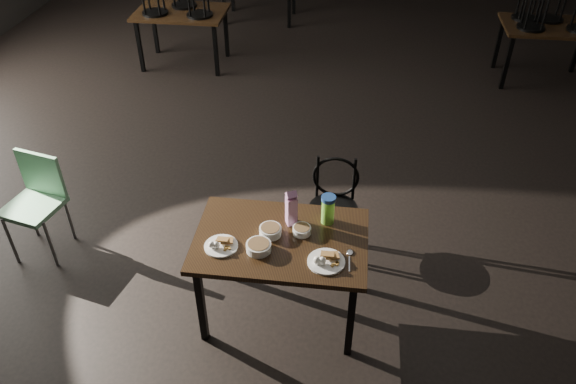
# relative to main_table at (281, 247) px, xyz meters

# --- Properties ---
(main_table) EXTENTS (1.20, 0.80, 0.75)m
(main_table) POSITION_rel_main_table_xyz_m (0.00, 0.00, 0.00)
(main_table) COLOR black
(main_table) RESTS_ON ground
(plate_left) EXTENTS (0.23, 0.23, 0.07)m
(plate_left) POSITION_rel_main_table_xyz_m (-0.39, -0.14, 0.10)
(plate_left) COLOR white
(plate_left) RESTS_ON main_table
(plate_right) EXTENTS (0.25, 0.25, 0.08)m
(plate_right) POSITION_rel_main_table_xyz_m (0.33, -0.20, 0.10)
(plate_right) COLOR white
(plate_right) RESTS_ON main_table
(bowl_near) EXTENTS (0.15, 0.15, 0.06)m
(bowl_near) POSITION_rel_main_table_xyz_m (-0.08, 0.03, 0.11)
(bowl_near) COLOR white
(bowl_near) RESTS_ON main_table
(bowl_far) EXTENTS (0.13, 0.13, 0.05)m
(bowl_far) POSITION_rel_main_table_xyz_m (0.14, 0.07, 0.11)
(bowl_far) COLOR white
(bowl_far) RESTS_ON main_table
(bowl_big) EXTENTS (0.17, 0.17, 0.06)m
(bowl_big) POSITION_rel_main_table_xyz_m (-0.13, -0.14, 0.11)
(bowl_big) COLOR white
(bowl_big) RESTS_ON main_table
(juice_carton) EXTENTS (0.09, 0.09, 0.28)m
(juice_carton) POSITION_rel_main_table_xyz_m (0.05, 0.17, 0.21)
(juice_carton) COLOR #891964
(juice_carton) RESTS_ON main_table
(water_bottle) EXTENTS (0.11, 0.11, 0.23)m
(water_bottle) POSITION_rel_main_table_xyz_m (0.31, 0.22, 0.19)
(water_bottle) COLOR #8DEF46
(water_bottle) RESTS_ON main_table
(spoon) EXTENTS (0.05, 0.21, 0.01)m
(spoon) POSITION_rel_main_table_xyz_m (0.48, -0.10, 0.08)
(spoon) COLOR silver
(spoon) RESTS_ON main_table
(bentwood_chair) EXTENTS (0.40, 0.40, 0.85)m
(bentwood_chair) POSITION_rel_main_table_xyz_m (0.33, 0.80, -0.17)
(bentwood_chair) COLOR black
(bentwood_chair) RESTS_ON ground
(school_chair) EXTENTS (0.49, 0.49, 0.89)m
(school_chair) POSITION_rel_main_table_xyz_m (-2.09, 0.49, -0.14)
(school_chair) COLOR #6BA77C
(school_chair) RESTS_ON ground
(bg_table_left) EXTENTS (1.20, 0.80, 1.48)m
(bg_table_left) POSITION_rel_main_table_xyz_m (-1.93, 4.28, 0.11)
(bg_table_left) COLOR black
(bg_table_left) RESTS_ON ground
(bg_table_right) EXTENTS (1.20, 0.80, 1.48)m
(bg_table_right) POSITION_rel_main_table_xyz_m (2.82, 4.39, 0.13)
(bg_table_right) COLOR black
(bg_table_right) RESTS_ON ground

